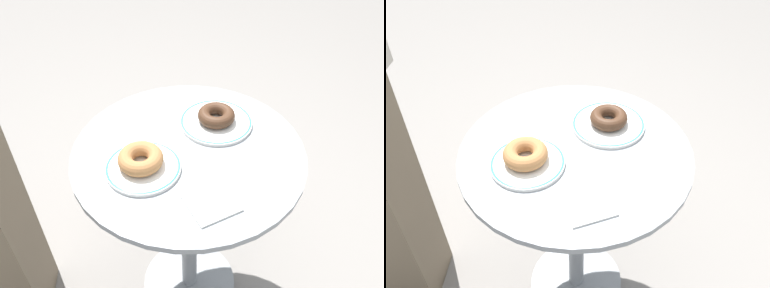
# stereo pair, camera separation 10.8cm
# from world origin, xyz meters

# --- Properties ---
(ground_plane) EXTENTS (7.00, 7.00, 0.02)m
(ground_plane) POSITION_xyz_m (0.00, 0.00, -0.01)
(ground_plane) COLOR gray
(cafe_table) EXTENTS (0.65, 0.65, 0.71)m
(cafe_table) POSITION_xyz_m (0.00, 0.00, 0.48)
(cafe_table) COLOR gray
(cafe_table) RESTS_ON ground
(plate_left) EXTENTS (0.20, 0.20, 0.01)m
(plate_left) POSITION_xyz_m (-0.14, 0.02, 0.72)
(plate_left) COLOR white
(plate_left) RESTS_ON cafe_table
(plate_right) EXTENTS (0.22, 0.22, 0.01)m
(plate_right) POSITION_xyz_m (0.14, 0.04, 0.72)
(plate_right) COLOR white
(plate_right) RESTS_ON cafe_table
(donut_cinnamon) EXTENTS (0.15, 0.15, 0.04)m
(donut_cinnamon) POSITION_xyz_m (-0.14, 0.03, 0.74)
(donut_cinnamon) COLOR #A36B3D
(donut_cinnamon) RESTS_ON plate_left
(donut_chocolate) EXTENTS (0.15, 0.15, 0.04)m
(donut_chocolate) POSITION_xyz_m (0.14, 0.04, 0.74)
(donut_chocolate) COLOR #422819
(donut_chocolate) RESTS_ON plate_right
(paper_napkin) EXTENTS (0.14, 0.13, 0.01)m
(paper_napkin) POSITION_xyz_m (-0.08, -0.19, 0.71)
(paper_napkin) COLOR white
(paper_napkin) RESTS_ON cafe_table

